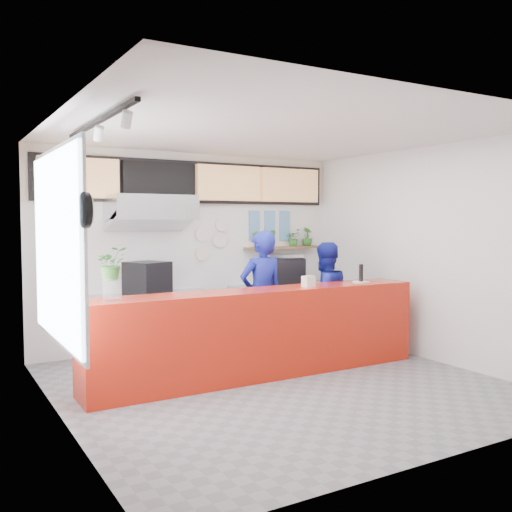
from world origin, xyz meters
name	(u,v)px	position (x,y,z in m)	size (l,w,h in m)	color
floor	(278,384)	(0.00, 0.00, 0.00)	(5.00, 5.00, 0.00)	slate
ceiling	(279,132)	(0.00, 0.00, 3.00)	(5.00, 5.00, 0.00)	silver
wall_back	(193,250)	(0.00, 2.50, 1.50)	(5.00, 5.00, 0.00)	white
wall_left	(60,269)	(-2.50, 0.00, 1.50)	(5.00, 5.00, 0.00)	white
wall_right	(429,253)	(2.50, 0.00, 1.50)	(5.00, 5.00, 0.00)	white
service_counter	(261,333)	(0.00, 0.40, 0.55)	(4.50, 0.60, 1.10)	#B81E0D
cream_band	(193,179)	(0.00, 2.49, 2.60)	(5.00, 0.02, 0.80)	beige
prep_bench	(151,324)	(-0.80, 2.20, 0.45)	(1.80, 0.60, 0.90)	#B2B5BA
panini_oven	(147,278)	(-0.85, 2.20, 1.13)	(0.52, 0.52, 0.47)	black
extraction_hood	(151,207)	(-0.80, 2.15, 2.15)	(1.20, 0.70, 0.35)	#B2B5BA
hood_lip	(151,221)	(-0.80, 2.15, 1.95)	(1.20, 0.70, 0.08)	#B2B5BA
right_bench	(284,311)	(1.50, 2.20, 0.45)	(1.80, 0.60, 0.90)	#B2B5BA
espresso_machine	(283,271)	(1.48, 2.20, 1.12)	(0.68, 0.49, 0.44)	black
espresso_tray	(283,256)	(1.48, 2.20, 1.38)	(0.60, 0.42, 0.06)	#ADAFB4
herb_shelf	(282,248)	(1.60, 2.40, 1.50)	(1.40, 0.18, 0.04)	brown
menu_board_far_left	(79,178)	(-1.75, 2.38, 2.55)	(1.10, 0.10, 0.55)	tan
menu_board_mid_left	(159,181)	(-0.59, 2.38, 2.55)	(1.10, 0.10, 0.55)	black
menu_board_mid_right	(228,183)	(0.57, 2.38, 2.55)	(1.10, 0.10, 0.55)	tan
menu_board_far_right	(290,185)	(1.73, 2.38, 2.55)	(1.10, 0.10, 0.55)	tan
soffit	(193,182)	(0.00, 2.46, 2.55)	(4.80, 0.04, 0.65)	black
window_pane	(56,247)	(-2.47, 0.30, 1.70)	(0.04, 2.20, 1.90)	silver
window_frame	(58,246)	(-2.45, 0.30, 1.70)	(0.03, 2.30, 2.00)	#B2B5BA
wall_clock_rim	(85,210)	(-2.46, -0.90, 2.05)	(0.30, 0.30, 0.05)	black
wall_clock_face	(89,210)	(-2.43, -0.90, 2.05)	(0.26, 0.26, 0.02)	white
track_rail	(99,121)	(-2.10, 0.00, 2.94)	(0.05, 2.40, 0.04)	black
dec_plate_a	(202,234)	(0.15, 2.47, 1.75)	(0.24, 0.24, 0.03)	silver
dec_plate_b	(219,240)	(0.45, 2.47, 1.65)	(0.24, 0.24, 0.03)	silver
dec_plate_c	(202,253)	(0.15, 2.47, 1.45)	(0.24, 0.24, 0.03)	silver
dec_plate_d	(222,224)	(0.50, 2.47, 1.90)	(0.24, 0.24, 0.03)	silver
photo_frame_a	(254,218)	(1.10, 2.48, 2.00)	(0.20, 0.02, 0.25)	#598CBF
photo_frame_b	(270,218)	(1.40, 2.48, 2.00)	(0.20, 0.02, 0.25)	#598CBF
photo_frame_c	(285,218)	(1.70, 2.48, 2.00)	(0.20, 0.02, 0.25)	#598CBF
photo_frame_d	(254,233)	(1.10, 2.48, 1.75)	(0.20, 0.02, 0.25)	#598CBF
photo_frame_e	(270,233)	(1.40, 2.48, 1.75)	(0.20, 0.02, 0.25)	#598CBF
photo_frame_f	(285,233)	(1.70, 2.48, 1.75)	(0.20, 0.02, 0.25)	#598CBF
staff_center	(262,297)	(0.38, 1.04, 0.91)	(0.66, 0.44, 1.82)	navy
staff_right	(324,298)	(1.41, 0.96, 0.82)	(0.80, 0.62, 1.64)	navy
herb_a	(256,239)	(1.10, 2.40, 1.65)	(0.14, 0.10, 0.27)	#2B6222
herb_b	(271,238)	(1.38, 2.40, 1.66)	(0.16, 0.13, 0.28)	#2B6222
herb_c	(293,238)	(1.82, 2.40, 1.67)	(0.26, 0.23, 0.29)	#2B6222
herb_d	(307,237)	(2.11, 2.40, 1.68)	(0.18, 0.16, 0.32)	#2B6222
glass_vase	(112,289)	(-1.89, 0.37, 1.22)	(0.20, 0.20, 0.25)	silver
basil_vase	(112,264)	(-1.89, 0.37, 1.50)	(0.32, 0.28, 0.36)	#2B6222
napkin_holder	(308,281)	(0.67, 0.33, 1.17)	(0.16, 0.10, 0.14)	silver
white_plate	(361,282)	(1.60, 0.38, 1.11)	(0.23, 0.23, 0.02)	silver
pepper_mill	(361,273)	(1.60, 0.38, 1.24)	(0.06, 0.06, 0.24)	black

